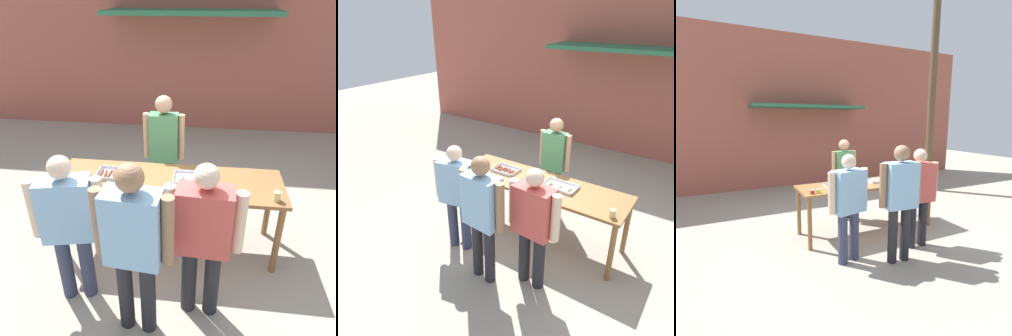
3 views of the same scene
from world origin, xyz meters
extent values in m
plane|color=#A39989|center=(0.00, 0.00, 0.00)|extent=(24.00, 24.00, 0.00)
cube|color=#A85647|center=(0.00, 4.00, 2.25)|extent=(12.00, 0.12, 4.50)
cube|color=#2D704C|center=(0.00, 3.45, 2.40)|extent=(3.20, 1.00, 0.08)
cube|color=brown|center=(0.00, 0.00, 0.87)|extent=(2.51, 0.77, 0.04)
cylinder|color=brown|center=(-1.19, -0.32, 0.43)|extent=(0.07, 0.07, 0.85)
cylinder|color=brown|center=(1.19, -0.32, 0.43)|extent=(0.07, 0.07, 0.85)
cylinder|color=brown|center=(-1.19, 0.32, 0.43)|extent=(0.07, 0.07, 0.85)
cylinder|color=brown|center=(1.19, 0.32, 0.43)|extent=(0.07, 0.07, 0.85)
cube|color=silver|center=(-0.61, 0.03, 0.90)|extent=(0.38, 0.28, 0.01)
cube|color=silver|center=(-0.61, -0.10, 0.92)|extent=(0.38, 0.01, 0.03)
cube|color=silver|center=(-0.61, 0.17, 0.92)|extent=(0.38, 0.01, 0.03)
cube|color=silver|center=(-0.80, 0.03, 0.92)|extent=(0.01, 0.28, 0.03)
cube|color=silver|center=(-0.43, 0.03, 0.92)|extent=(0.01, 0.28, 0.03)
cylinder|color=brown|center=(-0.76, 0.04, 0.91)|extent=(0.03, 0.14, 0.02)
cylinder|color=brown|center=(-0.71, 0.02, 0.91)|extent=(0.04, 0.14, 0.02)
cylinder|color=brown|center=(-0.66, 0.03, 0.91)|extent=(0.03, 0.15, 0.02)
cylinder|color=brown|center=(-0.62, 0.04, 0.91)|extent=(0.04, 0.13, 0.03)
cylinder|color=brown|center=(-0.57, 0.04, 0.91)|extent=(0.03, 0.12, 0.03)
cylinder|color=brown|center=(-0.51, 0.03, 0.91)|extent=(0.03, 0.11, 0.02)
cylinder|color=brown|center=(-0.46, 0.03, 0.91)|extent=(0.04, 0.12, 0.03)
cube|color=silver|center=(0.29, 0.03, 0.90)|extent=(0.47, 0.29, 0.01)
cube|color=silver|center=(0.29, -0.10, 0.92)|extent=(0.47, 0.01, 0.03)
cube|color=silver|center=(0.29, 0.17, 0.92)|extent=(0.47, 0.01, 0.03)
cube|color=silver|center=(0.06, 0.03, 0.92)|extent=(0.01, 0.29, 0.03)
cube|color=silver|center=(0.52, 0.03, 0.92)|extent=(0.01, 0.29, 0.03)
ellipsoid|color=beige|center=(0.15, 0.04, 0.92)|extent=(0.07, 0.11, 0.05)
ellipsoid|color=beige|center=(0.29, 0.04, 0.92)|extent=(0.06, 0.10, 0.03)
ellipsoid|color=beige|center=(0.44, 0.03, 0.92)|extent=(0.07, 0.12, 0.05)
cylinder|color=#B22319|center=(-1.12, -0.27, 0.92)|extent=(0.07, 0.07, 0.06)
cylinder|color=#B2B2B7|center=(-1.12, -0.27, 0.95)|extent=(0.07, 0.07, 0.01)
cylinder|color=gold|center=(-1.02, -0.27, 0.92)|extent=(0.07, 0.07, 0.06)
cylinder|color=#B2B2B7|center=(-1.02, -0.27, 0.95)|extent=(0.07, 0.07, 0.01)
cylinder|color=#DBC67A|center=(1.12, -0.27, 0.94)|extent=(0.08, 0.08, 0.10)
cylinder|color=#232328|center=(-0.22, 0.69, 0.39)|extent=(0.11, 0.11, 0.79)
cylinder|color=#232328|center=(-0.06, 0.69, 0.39)|extent=(0.11, 0.11, 0.79)
cube|color=#478456|center=(-0.14, 0.69, 1.10)|extent=(0.36, 0.20, 0.62)
sphere|color=tan|center=(-0.14, 0.69, 1.53)|extent=(0.21, 0.21, 0.21)
cylinder|color=tan|center=(-0.36, 0.69, 1.11)|extent=(0.08, 0.08, 0.59)
cylinder|color=tan|center=(0.08, 0.70, 1.11)|extent=(0.08, 0.08, 0.59)
cylinder|color=#333851|center=(-0.69, -0.85, 0.37)|extent=(0.14, 0.14, 0.75)
cylinder|color=#333851|center=(-0.89, -0.89, 0.37)|extent=(0.14, 0.14, 0.75)
cube|color=#84B2DB|center=(-0.79, -0.87, 1.04)|extent=(0.50, 0.34, 0.59)
sphere|color=beige|center=(-0.79, -0.87, 1.46)|extent=(0.20, 0.20, 0.20)
cylinder|color=beige|center=(-0.52, -0.81, 1.06)|extent=(0.10, 0.10, 0.56)
cylinder|color=beige|center=(-1.06, -0.92, 1.06)|extent=(0.10, 0.10, 0.56)
cylinder|color=#232328|center=(0.52, -0.91, 0.38)|extent=(0.14, 0.14, 0.76)
cylinder|color=#232328|center=(0.31, -0.90, 0.38)|extent=(0.14, 0.14, 0.76)
cube|color=#C64C47|center=(0.41, -0.90, 1.06)|extent=(0.48, 0.29, 0.60)
sphere|color=beige|center=(0.41, -0.90, 1.48)|extent=(0.21, 0.21, 0.21)
cylinder|color=beige|center=(0.70, -0.92, 1.07)|extent=(0.10, 0.10, 0.57)
cylinder|color=beige|center=(0.13, -0.88, 1.07)|extent=(0.10, 0.10, 0.57)
cylinder|color=#232328|center=(-0.03, -1.16, 0.40)|extent=(0.13, 0.13, 0.81)
cylinder|color=#232328|center=(-0.23, -1.15, 0.40)|extent=(0.13, 0.13, 0.81)
cube|color=#84B2DB|center=(-0.13, -1.15, 1.13)|extent=(0.47, 0.28, 0.64)
sphere|color=#936B4C|center=(-0.13, -1.15, 1.57)|extent=(0.22, 0.22, 0.22)
cylinder|color=#936B4C|center=(0.14, -1.18, 1.14)|extent=(0.10, 0.10, 0.61)
cylinder|color=#936B4C|center=(-0.40, -1.13, 1.14)|extent=(0.10, 0.10, 0.61)
cylinder|color=brown|center=(3.06, 1.79, 3.28)|extent=(0.20, 0.20, 6.56)
camera|label=1|loc=(0.38, -3.09, 2.72)|focal=35.00mm
camera|label=2|loc=(1.92, -3.63, 3.09)|focal=35.00mm
camera|label=3|loc=(-2.31, -4.01, 2.00)|focal=28.00mm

